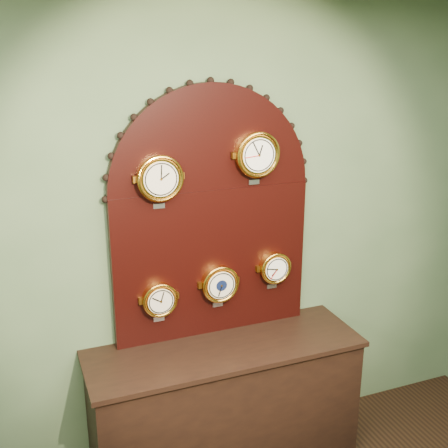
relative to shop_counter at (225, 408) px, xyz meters
name	(u,v)px	position (x,y,z in m)	size (l,w,h in m)	color
wall_back	(209,241)	(0.00, 0.27, 1.00)	(4.00, 4.00, 0.00)	#506948
shop_counter	(225,408)	(0.00, 0.00, 0.00)	(1.60, 0.50, 0.80)	black
display_board	(211,207)	(0.00, 0.22, 1.23)	(1.26, 0.06, 1.53)	black
roman_clock	(160,178)	(-0.32, 0.15, 1.44)	(0.26, 0.08, 0.31)	gold
arabic_clock	(257,154)	(0.25, 0.15, 1.53)	(0.27, 0.08, 0.32)	gold
hygrometer	(160,299)	(-0.35, 0.15, 0.72)	(0.21, 0.08, 0.26)	gold
barometer	(220,284)	(0.02, 0.15, 0.76)	(0.23, 0.08, 0.28)	gold
tide_clock	(275,268)	(0.39, 0.15, 0.81)	(0.20, 0.08, 0.25)	gold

